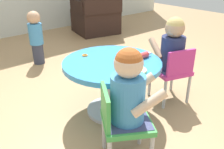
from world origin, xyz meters
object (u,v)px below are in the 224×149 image
object	(u,v)px
child_chair_left	(121,122)
craft_scissors	(123,60)
armchair_dark	(96,16)
toddler_standing	(36,36)
child_chair_right	(173,71)
craft_table	(112,75)
seated_child_right	(173,46)
rolling_pin	(141,56)
seated_child_left	(129,89)

from	to	relation	value
child_chair_left	craft_scissors	xyz separation A→B (m)	(0.40, 0.43, 0.18)
armchair_dark	toddler_standing	distance (m)	1.61
child_chair_right	toddler_standing	distance (m)	1.77
craft_table	child_chair_right	xyz separation A→B (m)	(0.54, -0.22, -0.05)
child_chair_left	craft_scissors	world-z (taller)	child_chair_left
seated_child_right	rolling_pin	world-z (taller)	seated_child_right
seated_child_right	armchair_dark	size ratio (longest dim) A/B	0.60
craft_table	seated_child_right	size ratio (longest dim) A/B	1.58
seated_child_left	seated_child_right	bearing A→B (deg)	20.66
craft_table	rolling_pin	size ratio (longest dim) A/B	3.50
armchair_dark	seated_child_right	bearing A→B (deg)	-111.63
child_chair_left	craft_scissors	distance (m)	0.61
seated_child_left	child_chair_right	xyz separation A→B (m)	(0.84, 0.28, -0.23)
toddler_standing	seated_child_left	bearing A→B (deg)	-99.06
seated_child_left	armchair_dark	distance (m)	3.20
seated_child_left	craft_scissors	distance (m)	0.58
craft_scissors	child_chair_left	bearing A→B (deg)	-133.25
armchair_dark	craft_table	bearing A→B (deg)	-124.52
seated_child_left	child_chair_right	world-z (taller)	seated_child_left
craft_table	child_chair_left	size ratio (longest dim) A/B	1.50
seated_child_left	seated_child_right	world-z (taller)	same
child_chair_left	seated_child_right	size ratio (longest dim) A/B	1.05
seated_child_right	toddler_standing	bearing A→B (deg)	108.08
rolling_pin	craft_scissors	bearing A→B (deg)	155.17
seated_child_left	child_chair_right	distance (m)	0.92
seated_child_right	rolling_pin	size ratio (longest dim) A/B	2.21
armchair_dark	toddler_standing	bearing A→B (deg)	-155.31
craft_table	seated_child_left	size ratio (longest dim) A/B	1.58
child_chair_left	armchair_dark	world-z (taller)	armchair_dark
child_chair_right	seated_child_right	distance (m)	0.23
child_chair_left	child_chair_right	world-z (taller)	same
seated_child_right	craft_scissors	world-z (taller)	seated_child_right
craft_table	child_chair_right	world-z (taller)	child_chair_right
child_chair_left	child_chair_right	bearing A→B (deg)	16.74
child_chair_left	rolling_pin	distance (m)	0.69
child_chair_right	armchair_dark	xyz separation A→B (m)	(0.93, 2.36, 0.00)
child_chair_left	toddler_standing	distance (m)	1.99
seated_child_left	rolling_pin	xyz separation A→B (m)	(0.51, 0.38, -0.03)
toddler_standing	craft_table	bearing A→B (deg)	-90.59
toddler_standing	seated_child_right	bearing A→B (deg)	-71.92
toddler_standing	rolling_pin	distance (m)	1.61
craft_table	seated_child_right	bearing A→B (deg)	-17.74
seated_child_left	rolling_pin	distance (m)	0.64
child_chair_right	rolling_pin	distance (m)	0.40
child_chair_left	child_chair_right	xyz separation A→B (m)	(0.88, 0.26, 0.00)
child_chair_left	armchair_dark	distance (m)	3.19
armchair_dark	rolling_pin	distance (m)	2.60
seated_child_right	craft_scissors	size ratio (longest dim) A/B	3.58
child_chair_right	toddler_standing	bearing A→B (deg)	107.32
seated_child_left	toddler_standing	distance (m)	2.01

